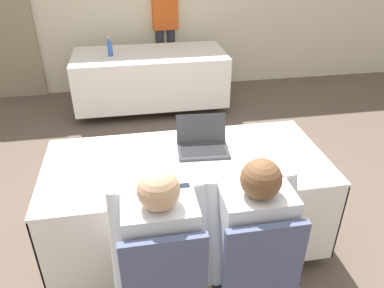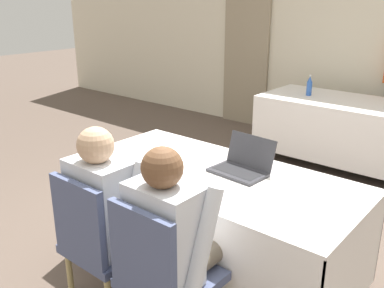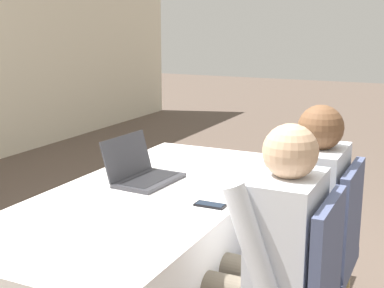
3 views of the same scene
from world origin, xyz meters
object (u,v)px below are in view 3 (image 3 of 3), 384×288
(laptop, at_px, (143,173))
(person_white_shirt, at_px, (299,213))
(person_checkered_shirt, at_px, (266,253))
(chair_near_right, at_px, (320,250))
(cell_phone, at_px, (210,205))

(laptop, relative_size, person_white_shirt, 0.32)
(person_checkered_shirt, xyz_separation_m, person_white_shirt, (0.48, 0.00, 0.00))
(laptop, height_order, chair_near_right, laptop)
(laptop, relative_size, chair_near_right, 0.41)
(laptop, distance_m, person_white_shirt, 0.78)
(laptop, xyz_separation_m, chair_near_right, (0.11, -0.86, -0.28))
(person_checkered_shirt, distance_m, person_white_shirt, 0.48)
(cell_phone, xyz_separation_m, chair_near_right, (0.30, -0.42, -0.25))
(laptop, distance_m, chair_near_right, 0.92)
(person_white_shirt, bearing_deg, cell_phone, -46.26)
(laptop, bearing_deg, person_checkered_shirt, -112.35)
(laptop, height_order, person_checkered_shirt, person_checkered_shirt)
(chair_near_right, distance_m, person_white_shirt, 0.19)
(chair_near_right, bearing_deg, person_checkered_shirt, -11.98)
(cell_phone, xyz_separation_m, person_checkered_shirt, (-0.18, -0.31, -0.09))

